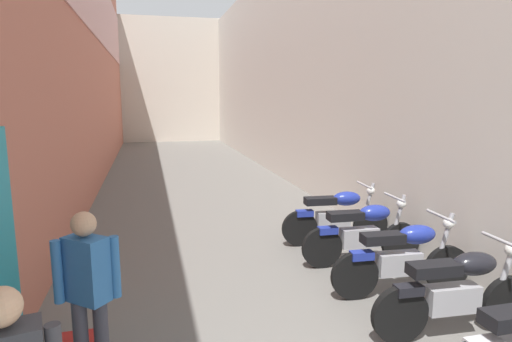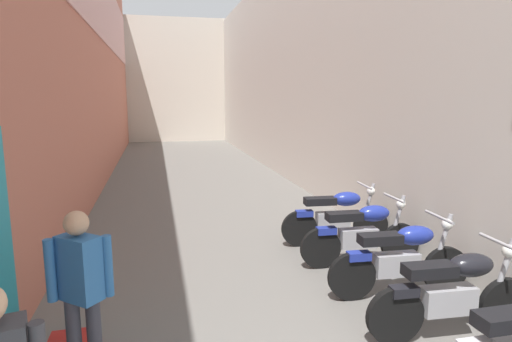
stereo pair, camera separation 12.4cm
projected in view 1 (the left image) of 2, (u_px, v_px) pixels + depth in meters
name	position (u px, v px, depth m)	size (l,w,h in m)	color
ground_plane	(205.00, 197.00, 10.79)	(40.05, 40.05, 0.00)	#66635E
building_left	(85.00, 48.00, 11.36)	(0.45, 24.05, 7.37)	#B76651
building_right	(291.00, 68.00, 12.82)	(0.45, 24.05, 6.60)	beige
building_far_end	(170.00, 81.00, 24.59)	(8.29, 2.00, 6.70)	beige
motorcycle_third	(458.00, 291.00, 4.46)	(1.85, 0.58, 1.04)	black
motorcycle_fourth	(403.00, 257.00, 5.40)	(1.85, 0.58, 1.04)	black
motorcycle_fifth	(363.00, 232.00, 6.40)	(1.85, 0.58, 1.04)	black
motorcycle_sixth	(336.00, 215.00, 7.31)	(1.85, 0.58, 1.04)	black
pedestrian_mid_alley	(88.00, 289.00, 3.54)	(0.52, 0.37, 1.57)	#383842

